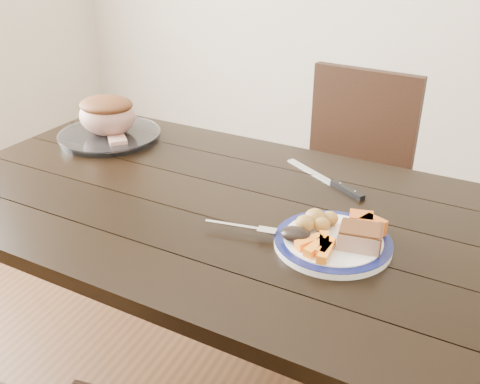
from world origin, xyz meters
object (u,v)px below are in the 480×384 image
at_px(serving_platter, 110,136).
at_px(roast_joint, 107,116).
at_px(pork_slice, 359,237).
at_px(dinner_plate, 333,243).
at_px(fork, 246,228).
at_px(chair_far, 347,180).
at_px(dining_table, 217,229).
at_px(carving_knife, 338,185).

bearing_deg(serving_platter, roast_joint, 0.00).
relative_size(pork_slice, roast_joint, 0.47).
distance_m(dinner_plate, fork, 0.21).
distance_m(chair_far, pork_slice, 0.90).
distance_m(dining_table, serving_platter, 0.60).
bearing_deg(fork, chair_far, 79.09).
bearing_deg(dining_table, chair_far, 75.61).
height_order(dinner_plate, pork_slice, pork_slice).
xyz_separation_m(pork_slice, carving_knife, (-0.13, 0.31, -0.03)).
xyz_separation_m(dining_table, chair_far, (0.19, 0.74, -0.13)).
bearing_deg(carving_knife, fork, -78.19).
height_order(roast_joint, carving_knife, roast_joint).
bearing_deg(serving_platter, carving_knife, -2.25).
bearing_deg(dinner_plate, dining_table, 165.88).
xyz_separation_m(pork_slice, roast_joint, (-0.95, 0.34, 0.04)).
bearing_deg(carving_knife, pork_slice, -33.91).
xyz_separation_m(chair_far, dinner_plate, (0.16, -0.83, 0.23)).
height_order(pork_slice, carving_knife, pork_slice).
relative_size(dining_table, pork_slice, 17.79).
height_order(chair_far, dinner_plate, chair_far).
xyz_separation_m(fork, carving_knife, (0.13, 0.34, -0.01)).
distance_m(chair_far, carving_knife, 0.58).
relative_size(chair_far, dinner_plate, 3.40).
height_order(dinner_plate, roast_joint, roast_joint).
relative_size(chair_far, pork_slice, 10.01).
relative_size(chair_far, roast_joint, 4.71).
bearing_deg(carving_knife, serving_platter, -149.59).
bearing_deg(chair_far, dining_table, 82.84).
bearing_deg(carving_knife, roast_joint, -149.59).
bearing_deg(pork_slice, carving_knife, 113.43).
distance_m(serving_platter, fork, 0.78).
distance_m(fork, carving_knife, 0.37).
relative_size(dining_table, roast_joint, 8.37).
xyz_separation_m(fork, roast_joint, (-0.68, 0.38, 0.06)).
xyz_separation_m(chair_far, carving_knife, (0.09, -0.52, 0.23)).
distance_m(chair_far, roast_joint, 0.93).
bearing_deg(fork, serving_platter, 143.21).
distance_m(fork, roast_joint, 0.78).
relative_size(pork_slice, carving_knife, 0.33).
relative_size(roast_joint, carving_knife, 0.70).
xyz_separation_m(dinner_plate, carving_knife, (-0.07, 0.30, -0.00)).
xyz_separation_m(dinner_plate, pork_slice, (0.06, -0.01, 0.03)).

